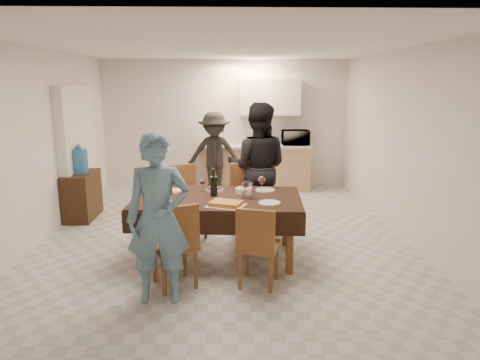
# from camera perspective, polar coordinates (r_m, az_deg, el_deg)

# --- Properties ---
(floor) EXTENTS (5.00, 6.00, 0.02)m
(floor) POSITION_cam_1_polar(r_m,az_deg,el_deg) (6.24, -2.12, -7.19)
(floor) COLOR beige
(floor) RESTS_ON ground
(ceiling) EXTENTS (5.00, 6.00, 0.02)m
(ceiling) POSITION_cam_1_polar(r_m,az_deg,el_deg) (5.88, -2.34, 17.37)
(ceiling) COLOR white
(ceiling) RESTS_ON wall_back
(wall_back) EXTENTS (5.00, 0.02, 2.60)m
(wall_back) POSITION_cam_1_polar(r_m,az_deg,el_deg) (8.90, -2.00, 7.46)
(wall_back) COLOR silver
(wall_back) RESTS_ON floor
(wall_front) EXTENTS (5.00, 0.02, 2.60)m
(wall_front) POSITION_cam_1_polar(r_m,az_deg,el_deg) (2.98, -2.89, -3.47)
(wall_front) COLOR silver
(wall_front) RESTS_ON floor
(wall_left) EXTENTS (0.02, 6.00, 2.60)m
(wall_left) POSITION_cam_1_polar(r_m,az_deg,el_deg) (6.45, -25.08, 4.20)
(wall_left) COLOR silver
(wall_left) RESTS_ON floor
(wall_right) EXTENTS (0.02, 6.00, 2.60)m
(wall_right) POSITION_cam_1_polar(r_m,az_deg,el_deg) (6.39, 20.86, 4.50)
(wall_right) COLOR silver
(wall_right) RESTS_ON floor
(stub_partition) EXTENTS (0.15, 1.40, 2.10)m
(stub_partition) POSITION_cam_1_polar(r_m,az_deg,el_deg) (7.56, -20.79, 3.76)
(stub_partition) COLOR silver
(stub_partition) RESTS_ON floor
(kitchen_base_cabinet) EXTENTS (2.20, 0.60, 0.86)m
(kitchen_base_cabinet) POSITION_cam_1_polar(r_m,az_deg,el_deg) (8.72, 1.98, 1.57)
(kitchen_base_cabinet) COLOR tan
(kitchen_base_cabinet) RESTS_ON floor
(kitchen_worktop) EXTENTS (2.24, 0.64, 0.05)m
(kitchen_worktop) POSITION_cam_1_polar(r_m,az_deg,el_deg) (8.64, 2.00, 4.53)
(kitchen_worktop) COLOR #B6B5B0
(kitchen_worktop) RESTS_ON kitchen_base_cabinet
(upper_cabinet) EXTENTS (1.20, 0.34, 0.70)m
(upper_cabinet) POSITION_cam_1_polar(r_m,az_deg,el_deg) (8.72, 4.00, 10.95)
(upper_cabinet) COLOR white
(upper_cabinet) RESTS_ON wall_back
(dining_table) EXTENTS (2.07, 1.31, 0.78)m
(dining_table) POSITION_cam_1_polar(r_m,az_deg,el_deg) (5.21, -2.96, -2.66)
(dining_table) COLOR black
(dining_table) RESTS_ON floor
(chair_near_left) EXTENTS (0.57, 0.58, 0.51)m
(chair_near_left) POSITION_cam_1_polar(r_m,az_deg,el_deg) (4.50, -8.97, -7.63)
(chair_near_left) COLOR brown
(chair_near_left) RESTS_ON floor
(chair_near_right) EXTENTS (0.51, 0.51, 0.48)m
(chair_near_right) POSITION_cam_1_polar(r_m,az_deg,el_deg) (4.49, 2.62, -7.90)
(chair_near_right) COLOR brown
(chair_near_right) RESTS_ON floor
(chair_far_left) EXTENTS (0.62, 0.65, 0.54)m
(chair_far_left) POSITION_cam_1_polar(r_m,az_deg,el_deg) (5.91, -7.16, -2.19)
(chair_far_left) COLOR brown
(chair_far_left) RESTS_ON floor
(chair_far_right) EXTENTS (0.62, 0.64, 0.56)m
(chair_far_right) POSITION_cam_1_polar(r_m,az_deg,el_deg) (5.88, 1.60, -1.98)
(chair_far_right) COLOR brown
(chair_far_right) RESTS_ON floor
(console) EXTENTS (0.40, 0.80, 0.74)m
(console) POSITION_cam_1_polar(r_m,az_deg,el_deg) (7.30, -20.28, -1.95)
(console) COLOR #322210
(console) RESTS_ON floor
(water_jug) EXTENTS (0.26, 0.26, 0.38)m
(water_jug) POSITION_cam_1_polar(r_m,az_deg,el_deg) (7.19, -20.63, 2.40)
(water_jug) COLOR #357FBF
(water_jug) RESTS_ON console
(wine_bottle) EXTENTS (0.08, 0.08, 0.34)m
(wine_bottle) POSITION_cam_1_polar(r_m,az_deg,el_deg) (5.21, -3.52, -0.32)
(wine_bottle) COLOR black
(wine_bottle) RESTS_ON dining_table
(water_pitcher) EXTENTS (0.13, 0.13, 0.20)m
(water_pitcher) POSITION_cam_1_polar(r_m,az_deg,el_deg) (5.13, 0.92, -1.34)
(water_pitcher) COLOR white
(water_pitcher) RESTS_ON dining_table
(savoury_tart) EXTENTS (0.49, 0.43, 0.05)m
(savoury_tart) POSITION_cam_1_polar(r_m,az_deg,el_deg) (4.83, -1.88, -3.16)
(savoury_tart) COLOR #CA893B
(savoury_tart) RESTS_ON dining_table
(salad_bowl) EXTENTS (0.17, 0.17, 0.07)m
(salad_bowl) POSITION_cam_1_polar(r_m,az_deg,el_deg) (5.37, 0.28, -1.42)
(salad_bowl) COLOR white
(salad_bowl) RESTS_ON dining_table
(mushroom_dish) EXTENTS (0.21, 0.21, 0.04)m
(mushroom_dish) POSITION_cam_1_polar(r_m,az_deg,el_deg) (5.47, -3.42, -1.33)
(mushroom_dish) COLOR white
(mushroom_dish) RESTS_ON dining_table
(wine_glass_a) EXTENTS (0.08, 0.08, 0.18)m
(wine_glass_a) POSITION_cam_1_polar(r_m,az_deg,el_deg) (4.98, -9.38, -2.04)
(wine_glass_a) COLOR white
(wine_glass_a) RESTS_ON dining_table
(wine_glass_b) EXTENTS (0.09, 0.09, 0.21)m
(wine_glass_b) POSITION_cam_1_polar(r_m,az_deg,el_deg) (5.43, 2.90, -0.51)
(wine_glass_b) COLOR white
(wine_glass_b) RESTS_ON dining_table
(wine_glass_c) EXTENTS (0.08, 0.08, 0.17)m
(wine_glass_c) POSITION_cam_1_polar(r_m,az_deg,el_deg) (5.48, -4.99, -0.60)
(wine_glass_c) COLOR white
(wine_glass_c) RESTS_ON dining_table
(plate_near_left) EXTENTS (0.25, 0.25, 0.01)m
(plate_near_left) POSITION_cam_1_polar(r_m,az_deg,el_deg) (4.97, -9.99, -3.12)
(plate_near_left) COLOR white
(plate_near_left) RESTS_ON dining_table
(plate_near_right) EXTENTS (0.25, 0.25, 0.01)m
(plate_near_right) POSITION_cam_1_polar(r_m,az_deg,el_deg) (4.93, 3.95, -3.06)
(plate_near_right) COLOR white
(plate_near_right) RESTS_ON dining_table
(plate_far_left) EXTENTS (0.25, 0.25, 0.01)m
(plate_far_left) POSITION_cam_1_polar(r_m,az_deg,el_deg) (5.54, -9.10, -1.41)
(plate_far_left) COLOR white
(plate_far_left) RESTS_ON dining_table
(plate_far_right) EXTENTS (0.25, 0.25, 0.01)m
(plate_far_right) POSITION_cam_1_polar(r_m,az_deg,el_deg) (5.51, 3.37, -1.35)
(plate_far_right) COLOR white
(plate_far_right) RESTS_ON dining_table
(microwave) EXTENTS (0.53, 0.36, 0.30)m
(microwave) POSITION_cam_1_polar(r_m,az_deg,el_deg) (8.71, 7.43, 5.64)
(microwave) COLOR white
(microwave) RESTS_ON kitchen_worktop
(person_near) EXTENTS (0.65, 0.45, 1.69)m
(person_near) POSITION_cam_1_polar(r_m,az_deg,el_deg) (4.23, -10.82, -5.12)
(person_near) COLOR slate
(person_near) RESTS_ON floor
(person_far) EXTENTS (1.02, 0.85, 1.87)m
(person_far) POSITION_cam_1_polar(r_m,az_deg,el_deg) (6.20, 2.35, 1.67)
(person_far) COLOR black
(person_far) RESTS_ON floor
(person_kitchen) EXTENTS (1.04, 0.60, 1.60)m
(person_kitchen) POSITION_cam_1_polar(r_m,az_deg,el_deg) (8.20, -3.41, 3.47)
(person_kitchen) COLOR black
(person_kitchen) RESTS_ON floor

